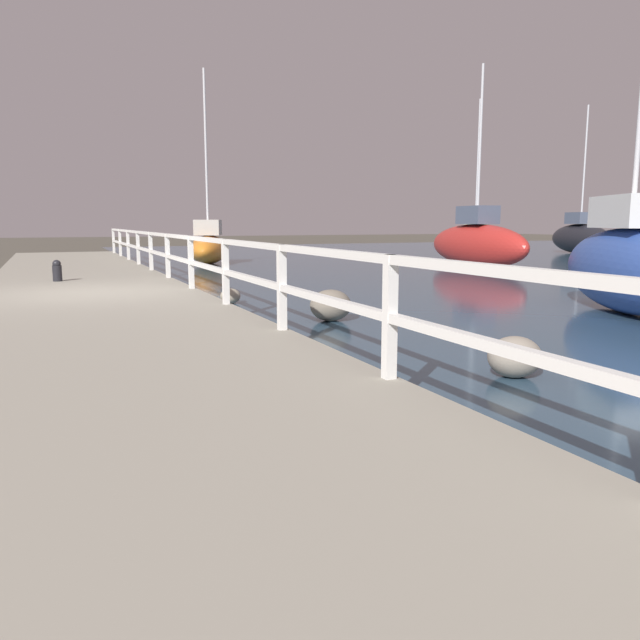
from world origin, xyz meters
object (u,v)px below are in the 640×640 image
Objects in this scene: sailboat_red at (476,243)px; sailboat_blue at (629,264)px; sailboat_green at (475,239)px; sailboat_black at (580,237)px; sailboat_orange at (209,246)px; mooring_bollard at (57,271)px.

sailboat_red is 11.42m from sailboat_blue.
sailboat_green is (4.94, 6.56, -0.08)m from sailboat_red.
sailboat_red is at bearing -128.27° from sailboat_green.
sailboat_black is 1.06× the size of sailboat_red.
sailboat_black is 19.50m from sailboat_orange.
sailboat_red is 8.22m from sailboat_green.
sailboat_red is 0.97× the size of sailboat_orange.
sailboat_blue reaches higher than sailboat_orange.
sailboat_black is 22.76m from sailboat_blue.
sailboat_orange is 0.87× the size of sailboat_blue.
mooring_bollard is 0.06× the size of sailboat_blue.
mooring_bollard is at bearing -148.36° from sailboat_black.
sailboat_orange is at bearing 152.84° from sailboat_red.
sailboat_black is at bearing 19.40° from mooring_bollard.
sailboat_orange reaches higher than mooring_bollard.
sailboat_green is (18.83, 9.37, 0.28)m from mooring_bollard.
sailboat_red is at bearing -139.41° from sailboat_black.
sailboat_blue reaches higher than mooring_bollard.
sailboat_green reaches higher than sailboat_red.
mooring_bollard is 14.17m from sailboat_red.
sailboat_black is 12.62m from sailboat_red.
mooring_bollard is 0.07× the size of sailboat_orange.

